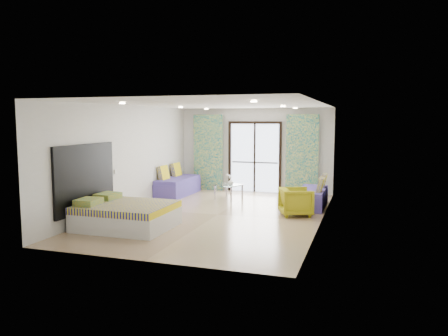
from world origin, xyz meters
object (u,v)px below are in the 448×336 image
(daybed_left, at_px, (177,185))
(daybed_right, at_px, (313,197))
(armchair, at_px, (296,200))
(bed, at_px, (125,215))
(coffee_table, at_px, (229,186))

(daybed_left, relative_size, daybed_right, 1.11)
(daybed_right, bearing_deg, armchair, -102.52)
(bed, relative_size, armchair, 2.58)
(bed, bearing_deg, daybed_left, 98.73)
(armchair, bearing_deg, coffee_table, 31.97)
(daybed_right, height_order, armchair, daybed_right)
(daybed_left, relative_size, coffee_table, 2.35)
(coffee_table, bearing_deg, daybed_left, 172.69)
(daybed_right, distance_m, coffee_table, 2.52)
(bed, distance_m, daybed_right, 5.07)
(bed, relative_size, daybed_right, 1.10)
(coffee_table, bearing_deg, bed, -105.60)
(bed, xyz_separation_m, coffee_table, (1.10, 3.95, 0.11))
(daybed_left, xyz_separation_m, daybed_right, (4.23, -0.60, -0.03))
(coffee_table, height_order, armchair, coffee_table)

